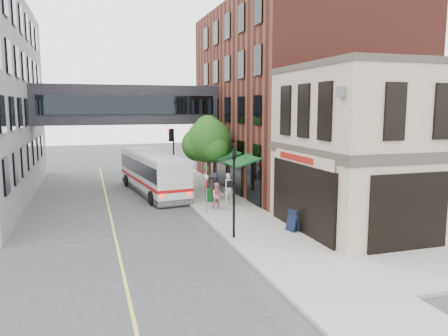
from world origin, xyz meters
TOP-DOWN VIEW (x-y plane):
  - ground at (0.00, 0.00)m, footprint 120.00×120.00m
  - sidewalk_main at (2.00, 14.00)m, footprint 4.00×60.00m
  - corner_building at (8.97, 2.00)m, footprint 10.19×8.12m
  - brick_building at (9.98, 15.00)m, footprint 13.76×18.00m
  - skyway_bridge at (-3.00, 18.00)m, footprint 14.00×3.18m
  - traffic_signal_near at (0.37, 2.00)m, footprint 0.44×0.22m
  - traffic_signal_far at (0.26, 17.00)m, footprint 0.53×0.28m
  - street_sign_pole at (0.39, 7.00)m, footprint 0.08×0.75m
  - street_tree at (2.19, 13.22)m, footprint 3.80×3.20m
  - lane_marking at (-5.00, 10.00)m, footprint 0.12×40.00m
  - bus at (-1.61, 14.84)m, footprint 3.74×11.02m
  - pedestrian_a at (2.61, 9.53)m, footprint 0.79×0.61m
  - pedestrian_b at (1.37, 7.98)m, footprint 0.85×0.71m
  - pedestrian_c at (1.69, 9.86)m, footprint 1.44×1.20m
  - newspaper_box at (1.44, 10.10)m, footprint 0.51×0.48m
  - sandwich_board at (3.57, 2.13)m, footprint 0.55×0.70m

SIDE VIEW (x-z plane):
  - ground at x=0.00m, z-range 0.00..0.00m
  - lane_marking at x=-5.00m, z-range 0.00..0.01m
  - sidewalk_main at x=2.00m, z-range 0.00..0.15m
  - newspaper_box at x=1.44m, z-range 0.15..0.99m
  - sandwich_board at x=3.57m, z-range 0.15..1.24m
  - pedestrian_b at x=1.37m, z-range 0.15..1.74m
  - pedestrian_a at x=2.61m, z-range 0.15..2.07m
  - pedestrian_c at x=1.69m, z-range 0.15..2.09m
  - bus at x=-1.61m, z-range 0.18..3.08m
  - street_sign_pole at x=0.39m, z-range 0.43..3.43m
  - traffic_signal_near at x=0.37m, z-range 0.68..5.28m
  - traffic_signal_far at x=0.26m, z-range 1.09..5.59m
  - street_tree at x=2.19m, z-range 1.11..6.71m
  - corner_building at x=8.97m, z-range -0.01..8.44m
  - skyway_bridge at x=-3.00m, z-range 5.00..8.00m
  - brick_building at x=9.98m, z-range -0.01..13.99m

